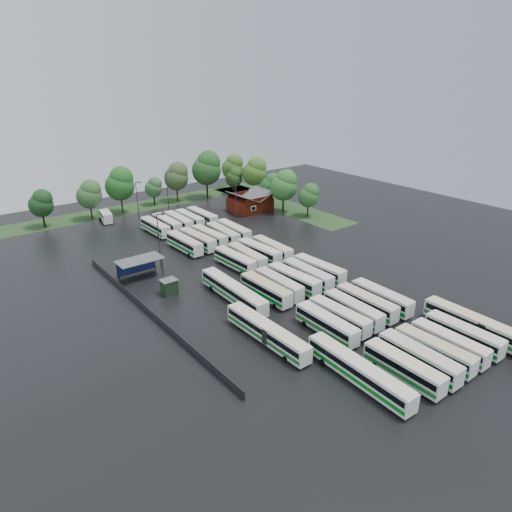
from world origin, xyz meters
TOP-DOWN VIEW (x-y plane):
  - ground at (0.00, 0.00)m, footprint 160.00×160.00m
  - brick_building at (24.00, 42.77)m, footprint 10.07×8.60m
  - wash_shed at (-17.20, 22.02)m, footprint 8.20×4.20m
  - utility_hut at (-16.20, 12.60)m, footprint 2.70×2.20m
  - grass_strip_north at (2.00, 64.80)m, footprint 80.00×10.00m
  - grass_strip_east at (34.00, 42.80)m, footprint 10.00×50.00m
  - west_fence at (-22.20, 8.00)m, footprint 0.10×50.00m
  - bus_r0c0 at (-4.38, -25.69)m, footprint 2.44×10.76m
  - bus_r0c1 at (-1.27, -25.75)m, footprint 2.64×11.18m
  - bus_r0c2 at (1.94, -25.92)m, footprint 2.50×10.78m
  - bus_r0c3 at (5.02, -26.18)m, footprint 2.27×10.50m
  - bus_r0c4 at (8.50, -26.26)m, footprint 2.31×10.72m
  - bus_r1c0 at (-4.38, -12.70)m, footprint 2.53×10.85m
  - bus_r1c1 at (-1.25, -12.26)m, footprint 2.42×10.59m
  - bus_r1c2 at (1.85, -12.25)m, footprint 2.66×10.66m
  - bus_r1c3 at (5.17, -12.11)m, footprint 2.39×10.78m
  - bus_r1c4 at (8.42, -12.45)m, footprint 2.49×10.89m
  - bus_r2c0 at (-4.36, 1.15)m, footprint 2.45×10.90m
  - bus_r2c1 at (-1.36, 1.43)m, footprint 2.38×10.67m
  - bus_r2c2 at (1.90, 1.23)m, footprint 2.91×11.13m
  - bus_r2c3 at (5.10, 1.10)m, footprint 2.44×11.06m
  - bus_r2c4 at (8.42, 1.53)m, footprint 2.86×11.09m
  - bus_r3c1 at (-1.14, 14.55)m, footprint 2.66×10.75m
  - bus_r3c2 at (1.81, 14.67)m, footprint 2.58×10.61m
  - bus_r3c3 at (5.16, 15.03)m, footprint 2.88×11.07m
  - bus_r3c4 at (8.26, 14.73)m, footprint 2.53×10.83m
  - bus_r4c0 at (-4.33, 28.23)m, footprint 2.68×11.04m
  - bus_r4c1 at (-1.12, 28.38)m, footprint 2.90×11.18m
  - bus_r4c2 at (2.09, 28.73)m, footprint 2.78×10.86m
  - bus_r4c3 at (5.26, 28.09)m, footprint 2.82×11.01m
  - bus_r4c4 at (8.41, 28.48)m, footprint 2.65×11.07m
  - bus_r5c0 at (-4.31, 41.70)m, footprint 2.41×10.76m
  - bus_r5c1 at (-1.02, 42.31)m, footprint 2.39×10.82m
  - bus_r5c2 at (1.96, 42.08)m, footprint 2.49×10.91m
  - bus_r5c3 at (5.02, 42.22)m, footprint 2.32×10.60m
  - bus_r5c4 at (8.42, 41.94)m, footprint 2.45×10.84m
  - artic_bus_west_a at (-9.24, -22.73)m, footprint 2.89×15.86m
  - artic_bus_west_b at (-9.03, 3.84)m, footprint 2.77×16.40m
  - artic_bus_west_c at (-12.48, -9.09)m, footprint 2.44×15.80m
  - artic_bus_east at (12.12, -26.54)m, footprint 2.57×16.40m
  - minibus at (-9.97, 57.40)m, footprint 3.20×6.20m
  - tree_north_0 at (-23.15, 62.31)m, footprint 5.65×5.65m
  - tree_north_1 at (-11.96, 61.43)m, footprint 6.19×6.19m
  - tree_north_2 at (-3.70, 61.71)m, footprint 7.47×7.47m
  - tree_north_3 at (6.54, 63.89)m, footprint 4.75×4.75m
  - tree_north_4 at (13.54, 63.26)m, footprint 6.82×6.82m
  - tree_north_5 at (22.19, 60.88)m, footprint 8.37×8.37m
  - tree_north_6 at (33.88, 64.56)m, footprint 6.72×6.72m
  - tree_east_0 at (32.97, 29.69)m, footprint 5.25×5.25m
  - tree_east_1 at (30.28, 36.29)m, footprint 6.93×6.93m
  - tree_east_2 at (31.75, 43.41)m, footprint 5.50×5.49m
  - tree_east_3 at (34.18, 53.76)m, footprint 7.11×7.11m
  - tree_east_4 at (30.55, 59.19)m, footprint 5.00×5.00m
  - lamp_post_ne at (17.10, 39.35)m, footprint 1.47×0.29m
  - lamp_post_nw at (-12.24, 23.20)m, footprint 1.66×0.32m
  - lamp_post_back_w at (-2.75, 53.91)m, footprint 1.49×0.29m
  - lamp_post_back_e at (6.67, 55.82)m, footprint 1.64×0.32m
  - puddle_0 at (-0.61, -18.67)m, footprint 4.66×4.66m
  - puddle_1 at (7.62, -23.96)m, footprint 4.34×4.34m
  - puddle_2 at (-6.50, 2.77)m, footprint 7.22×7.22m
  - puddle_3 at (2.30, -3.81)m, footprint 4.78×4.78m
  - puddle_4 at (16.05, -17.64)m, footprint 3.67×3.67m

SIDE VIEW (x-z plane):
  - ground at x=0.00m, z-range 0.00..0.00m
  - puddle_0 at x=-0.61m, z-range 0.00..0.01m
  - puddle_1 at x=7.62m, z-range 0.00..0.01m
  - puddle_2 at x=-6.50m, z-range 0.00..0.01m
  - puddle_3 at x=2.30m, z-range 0.00..0.01m
  - puddle_4 at x=16.05m, z-range 0.00..0.01m
  - grass_strip_north at x=2.00m, z-range 0.00..0.01m
  - grass_strip_east at x=34.00m, z-range 0.00..0.01m
  - west_fence at x=-22.20m, z-range 0.00..1.20m
  - utility_hut at x=-16.20m, z-range 0.01..2.63m
  - minibus at x=-9.97m, z-range 0.14..2.72m
  - bus_r0c3 at x=5.02m, z-range 0.15..3.07m
  - bus_r3c2 at x=1.81m, z-range 0.15..3.08m
  - bus_r1c1 at x=-1.25m, z-range 0.15..3.09m
  - bus_r1c2 at x=1.85m, z-range 0.15..3.09m
  - bus_r5c3 at x=5.02m, z-range 0.15..3.09m
  - artic_bus_west_c at x=-12.48m, z-range 0.16..3.09m
  - artic_bus_west_a at x=-9.24m, z-range 0.16..3.09m
  - bus_r2c1 at x=-1.36m, z-range 0.15..3.11m
  - bus_r3c1 at x=-1.14m, z-range 0.15..3.12m
  - bus_r0c4 at x=8.50m, z-range 0.15..3.13m
  - bus_r0c0 at x=-4.38m, z-range 0.15..3.14m
  - bus_r5c0 at x=-4.31m, z-range 0.15..3.14m
  - bus_r0c2 at x=1.94m, z-range 0.15..3.14m
  - bus_r1c3 at x=5.17m, z-range 0.15..3.14m
  - bus_r4c2 at x=2.09m, z-range 0.15..3.15m
  - bus_r3c4 at x=8.26m, z-range 0.15..3.15m
  - bus_r5c1 at x=-1.02m, z-range 0.15..3.16m
  - bus_r1c0 at x=-4.38m, z-range 0.15..3.16m
  - bus_r5c4 at x=8.42m, z-range 0.15..3.16m
  - bus_r1c4 at x=8.42m, z-range 0.15..3.17m
  - bus_r2c0 at x=-4.36m, z-range 0.15..3.18m
  - bus_r5c2 at x=1.96m, z-range 0.15..3.18m
  - bus_r4c3 at x=5.26m, z-range 0.15..3.19m
  - bus_r3c3 at x=5.16m, z-range 0.15..3.21m
  - bus_r4c0 at x=-4.33m, z-range 0.15..3.21m
  - artic_bus_west_b at x=-9.03m, z-range 0.17..3.20m
  - bus_r2c4 at x=8.42m, z-range 0.15..3.21m
  - artic_bus_east at x=12.12m, z-range 0.17..3.20m
  - bus_r4c4 at x=8.41m, z-range 0.15..3.22m
  - bus_r2c2 at x=1.90m, z-range 0.15..3.22m
  - bus_r2c3 at x=5.10m, z-range 0.15..3.23m
  - bus_r4c1 at x=-1.12m, z-range 0.15..3.24m
  - bus_r0c1 at x=-1.27m, z-range 0.15..3.25m
  - brick_building at x=24.00m, z-range -0.83..4.56m
  - wash_shed at x=-17.20m, z-range 1.20..4.78m
  - tree_north_3 at x=6.54m, z-range 1.12..8.98m
  - tree_east_4 at x=30.55m, z-range 1.18..9.46m
  - lamp_post_ne at x=17.10m, z-range 0.77..10.35m
  - tree_east_0 at x=32.97m, z-range 1.24..9.94m
  - lamp_post_back_w at x=-2.75m, z-range 0.78..10.43m
  - tree_east_2 at x=31.75m, z-range 1.30..10.40m
  - tree_north_0 at x=-23.15m, z-range 1.34..10.69m
  - lamp_post_back_e at x=6.67m, z-range 0.86..11.49m
  - lamp_post_nw at x=-12.24m, z-range 0.87..11.66m
  - tree_north_1 at x=-11.96m, z-range 1.47..11.71m
  - tree_north_6 at x=33.88m, z-range 1.59..12.72m
  - tree_north_4 at x=13.54m, z-range 1.62..12.92m
  - tree_east_1 at x=30.28m, z-range 1.65..13.12m
  - tree_east_3 at x=34.18m, z-range 1.69..13.47m
  - tree_north_2 at x=-3.70m, z-range 1.78..14.15m
  - tree_north_5 at x=22.19m, z-range 1.99..15.86m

